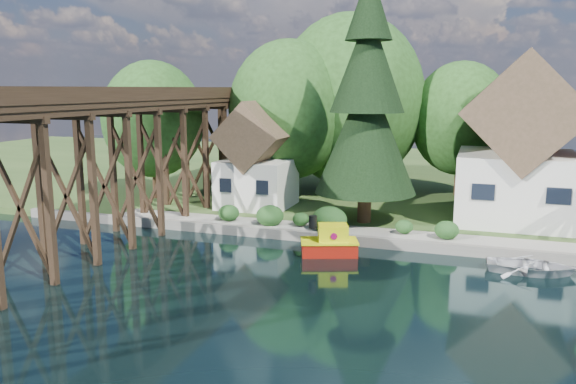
% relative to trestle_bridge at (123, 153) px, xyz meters
% --- Properties ---
extents(ground, '(140.00, 140.00, 0.00)m').
position_rel_trestle_bridge_xyz_m(ground, '(16.00, -5.17, -5.35)').
color(ground, black).
rests_on(ground, ground).
extents(bank, '(140.00, 52.00, 0.50)m').
position_rel_trestle_bridge_xyz_m(bank, '(16.00, 28.83, -5.10)').
color(bank, '#2C491D').
rests_on(bank, ground).
extents(seawall, '(60.00, 0.40, 0.62)m').
position_rel_trestle_bridge_xyz_m(seawall, '(20.00, 2.83, -5.04)').
color(seawall, slate).
rests_on(seawall, ground).
extents(promenade, '(50.00, 2.60, 0.06)m').
position_rel_trestle_bridge_xyz_m(promenade, '(22.00, 4.13, -4.82)').
color(promenade, gray).
rests_on(promenade, bank).
extents(trestle_bridge, '(4.12, 44.18, 9.30)m').
position_rel_trestle_bridge_xyz_m(trestle_bridge, '(0.00, 0.00, 0.00)').
color(trestle_bridge, black).
rests_on(trestle_bridge, ground).
extents(house_left, '(7.64, 8.64, 11.02)m').
position_rel_trestle_bridge_xyz_m(house_left, '(23.00, 10.83, -0.21)').
color(house_left, silver).
rests_on(house_left, bank).
extents(shed, '(5.09, 5.40, 7.85)m').
position_rel_trestle_bridge_xyz_m(shed, '(5.00, 9.33, -1.52)').
color(shed, silver).
rests_on(shed, bank).
extents(bg_trees, '(49.90, 13.30, 10.57)m').
position_rel_trestle_bridge_xyz_m(bg_trees, '(17.00, 16.08, 1.94)').
color(bg_trees, '#382314').
rests_on(bg_trees, bank).
extents(shrubs, '(15.76, 2.47, 1.70)m').
position_rel_trestle_bridge_xyz_m(shrubs, '(11.40, 4.09, -4.12)').
color(shrubs, '#184419').
rests_on(shrubs, bank).
extents(conifer, '(6.55, 6.55, 16.13)m').
position_rel_trestle_bridge_xyz_m(conifer, '(13.57, 6.95, 2.92)').
color(conifer, '#382314').
rests_on(conifer, bank).
extents(tugboat, '(3.56, 2.69, 2.30)m').
position_rel_trestle_bridge_xyz_m(tugboat, '(12.89, 0.59, -4.66)').
color(tugboat, '#B5180C').
rests_on(tugboat, ground).
extents(boat_white_a, '(4.39, 3.18, 0.90)m').
position_rel_trestle_bridge_xyz_m(boat_white_a, '(23.35, 0.78, -4.90)').
color(boat_white_a, silver).
rests_on(boat_white_a, ground).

